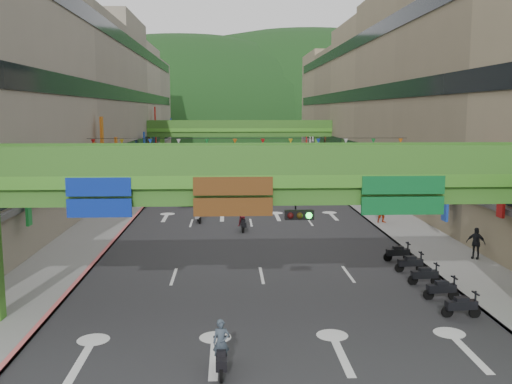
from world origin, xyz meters
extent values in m
cube|color=#28282B|center=(0.00, 50.00, 0.01)|extent=(18.00, 140.00, 0.02)
cube|color=gray|center=(-11.00, 50.00, 0.07)|extent=(4.00, 140.00, 0.15)
cube|color=gray|center=(11.00, 50.00, 0.07)|extent=(4.00, 140.00, 0.15)
cube|color=#CC5959|center=(-9.10, 50.00, 0.09)|extent=(0.20, 140.00, 0.18)
cube|color=gray|center=(9.10, 50.00, 0.09)|extent=(0.20, 140.00, 0.18)
cube|color=#9E937F|center=(-19.00, 50.00, 9.50)|extent=(12.00, 95.00, 19.00)
cube|color=black|center=(-12.95, 50.00, 4.20)|extent=(0.08, 90.25, 1.40)
cube|color=black|center=(-12.95, 50.00, 10.20)|extent=(0.08, 90.25, 1.40)
cube|color=black|center=(-12.95, 50.00, 16.20)|extent=(0.08, 90.25, 1.40)
cube|color=gray|center=(19.00, 50.00, 9.50)|extent=(12.00, 95.00, 19.00)
cube|color=black|center=(12.95, 50.00, 4.20)|extent=(0.08, 90.25, 1.40)
cube|color=black|center=(12.95, 50.00, 10.20)|extent=(0.08, 90.25, 1.40)
cube|color=black|center=(12.95, 50.00, 16.20)|extent=(0.08, 90.25, 1.40)
cube|color=#4C9E2D|center=(0.00, 6.00, 5.75)|extent=(28.00, 2.20, 0.50)
cube|color=#387223|center=(0.00, 6.00, 5.15)|extent=(28.00, 1.76, 0.70)
cube|color=#387223|center=(0.00, 4.96, 6.55)|extent=(28.00, 0.12, 1.10)
cube|color=#387223|center=(0.00, 7.04, 6.55)|extent=(28.00, 0.12, 1.10)
cube|color=navy|center=(-6.50, 4.92, 5.15)|extent=(2.40, 0.12, 1.50)
cube|color=#593314|center=(-1.50, 4.92, 5.15)|extent=(3.00, 0.12, 1.50)
cube|color=#0C5926|center=(5.00, 4.92, 5.15)|extent=(3.20, 0.12, 1.50)
cube|color=black|center=(1.00, 4.77, 4.50)|extent=(1.10, 0.28, 0.35)
cube|color=#4C9E2D|center=(0.00, 65.00, 5.75)|extent=(28.00, 2.20, 0.50)
cube|color=#387223|center=(0.00, 65.00, 5.15)|extent=(28.00, 1.76, 0.70)
cube|color=#4C9E2D|center=(-11.00, 65.00, 2.40)|extent=(0.60, 0.60, 4.80)
cube|color=#4C9E2D|center=(11.00, 65.00, 2.40)|extent=(0.60, 0.60, 4.80)
cube|color=#387223|center=(0.00, 63.96, 6.55)|extent=(28.00, 0.12, 1.10)
cube|color=#387223|center=(0.00, 66.04, 6.55)|extent=(28.00, 0.12, 1.10)
ellipsoid|color=#1C4419|center=(-15.00, 160.00, 0.00)|extent=(168.00, 140.00, 112.00)
ellipsoid|color=#1C4419|center=(25.00, 180.00, 0.00)|extent=(208.00, 176.00, 128.00)
cylinder|color=black|center=(0.00, 30.00, 6.20)|extent=(26.00, 0.03, 0.03)
cone|color=red|center=(-12.50, 30.00, 5.95)|extent=(0.36, 0.36, 0.40)
cone|color=gold|center=(-10.23, 30.00, 5.95)|extent=(0.36, 0.36, 0.40)
cone|color=#193FB2|center=(-7.95, 30.00, 5.95)|extent=(0.36, 0.36, 0.40)
cone|color=silver|center=(-5.68, 30.00, 5.95)|extent=(0.36, 0.36, 0.40)
cone|color=#198C33|center=(-3.41, 30.00, 5.95)|extent=(0.36, 0.36, 0.40)
cone|color=orange|center=(-1.14, 30.00, 5.95)|extent=(0.36, 0.36, 0.40)
cone|color=red|center=(1.14, 30.00, 5.95)|extent=(0.36, 0.36, 0.40)
cone|color=gold|center=(3.41, 30.00, 5.95)|extent=(0.36, 0.36, 0.40)
cone|color=#193FB2|center=(5.68, 30.00, 5.95)|extent=(0.36, 0.36, 0.40)
cone|color=silver|center=(7.95, 30.00, 5.95)|extent=(0.36, 0.36, 0.40)
cone|color=#198C33|center=(10.23, 30.00, 5.95)|extent=(0.36, 0.36, 0.40)
cone|color=orange|center=(12.50, 30.00, 5.95)|extent=(0.36, 0.36, 0.40)
cube|color=black|center=(-1.93, 1.00, 0.55)|extent=(0.36, 1.30, 0.35)
cube|color=black|center=(-1.93, 1.00, 0.80)|extent=(0.31, 0.55, 0.18)
cube|color=black|center=(-1.93, 1.55, 1.05)|extent=(0.55, 0.07, 0.06)
cylinder|color=black|center=(-1.93, 1.55, 0.25)|extent=(0.11, 0.50, 0.50)
cylinder|color=black|center=(-1.94, 0.45, 0.25)|extent=(0.11, 0.50, 0.50)
imported|color=#36424E|center=(-1.93, 1.00, 1.09)|extent=(0.54, 0.36, 1.48)
cube|color=black|center=(-0.67, 22.97, 0.55)|extent=(0.44, 1.32, 0.35)
cube|color=black|center=(-0.67, 22.97, 0.80)|extent=(0.34, 0.57, 0.18)
cube|color=black|center=(-0.63, 23.52, 1.05)|extent=(0.55, 0.10, 0.06)
cylinder|color=black|center=(-0.63, 23.52, 0.25)|extent=(0.14, 0.51, 0.50)
cylinder|color=black|center=(-0.71, 22.42, 0.25)|extent=(0.14, 0.51, 0.50)
imported|color=maroon|center=(-0.67, 22.97, 1.14)|extent=(0.80, 0.65, 1.57)
cube|color=gray|center=(-3.94, 26.37, 0.55)|extent=(0.55, 1.34, 0.35)
cube|color=gray|center=(-3.94, 26.37, 0.80)|extent=(0.38, 0.59, 0.18)
cube|color=gray|center=(-4.02, 26.91, 1.05)|extent=(0.55, 0.14, 0.06)
cylinder|color=black|center=(-4.02, 26.91, 0.25)|extent=(0.18, 0.51, 0.50)
cylinder|color=black|center=(-3.85, 25.82, 0.25)|extent=(0.18, 0.51, 0.50)
imported|color=#202430|center=(-3.94, 26.37, 1.09)|extent=(0.92, 0.49, 1.48)
cube|color=#771502|center=(0.05, 40.85, 0.55)|extent=(0.52, 1.33, 0.35)
cube|color=#771502|center=(0.05, 40.85, 0.80)|extent=(0.37, 0.58, 0.18)
cube|color=#771502|center=(0.12, 41.39, 1.05)|extent=(0.55, 0.13, 0.06)
cylinder|color=black|center=(0.12, 41.39, 0.25)|extent=(0.16, 0.51, 0.50)
cylinder|color=black|center=(-0.02, 40.30, 0.25)|extent=(0.16, 0.51, 0.50)
imported|color=#424048|center=(0.05, 40.85, 1.09)|extent=(0.78, 0.56, 1.48)
cube|color=black|center=(7.80, 5.60, 0.55)|extent=(1.33, 0.48, 0.35)
cube|color=black|center=(7.80, 5.60, 0.80)|extent=(0.58, 0.35, 0.18)
cube|color=black|center=(8.35, 5.54, 1.05)|extent=(0.12, 0.55, 0.06)
cylinder|color=black|center=(8.35, 5.54, 0.25)|extent=(0.51, 0.15, 0.50)
cylinder|color=black|center=(7.25, 5.66, 0.25)|extent=(0.51, 0.15, 0.50)
cube|color=black|center=(7.80, 7.80, 0.55)|extent=(1.33, 0.48, 0.35)
cube|color=black|center=(7.80, 7.80, 0.80)|extent=(0.58, 0.35, 0.18)
cube|color=black|center=(8.35, 7.74, 1.05)|extent=(0.12, 0.55, 0.06)
cylinder|color=black|center=(8.35, 7.74, 0.25)|extent=(0.51, 0.15, 0.50)
cylinder|color=black|center=(7.25, 7.86, 0.25)|extent=(0.51, 0.15, 0.50)
cube|color=black|center=(7.80, 10.00, 0.55)|extent=(1.33, 0.48, 0.35)
cube|color=black|center=(7.80, 10.00, 0.80)|extent=(0.58, 0.35, 0.18)
cube|color=black|center=(8.35, 9.94, 1.05)|extent=(0.12, 0.55, 0.06)
cylinder|color=black|center=(8.35, 9.94, 0.25)|extent=(0.51, 0.15, 0.50)
cylinder|color=black|center=(7.25, 10.06, 0.25)|extent=(0.51, 0.15, 0.50)
cube|color=black|center=(7.80, 12.20, 0.55)|extent=(1.33, 0.48, 0.35)
cube|color=black|center=(7.80, 12.20, 0.80)|extent=(0.58, 0.35, 0.18)
cube|color=black|center=(8.35, 12.14, 1.05)|extent=(0.12, 0.55, 0.06)
cylinder|color=black|center=(8.35, 12.14, 0.25)|extent=(0.51, 0.15, 0.50)
cylinder|color=black|center=(7.25, 12.26, 0.25)|extent=(0.51, 0.15, 0.50)
cube|color=black|center=(7.80, 14.40, 0.55)|extent=(1.33, 0.48, 0.35)
cube|color=black|center=(7.80, 14.40, 0.80)|extent=(0.58, 0.35, 0.18)
cube|color=black|center=(8.35, 14.34, 1.05)|extent=(0.12, 0.55, 0.06)
cylinder|color=black|center=(8.35, 14.34, 0.25)|extent=(0.51, 0.15, 0.50)
cylinder|color=black|center=(7.25, 14.46, 0.25)|extent=(0.51, 0.15, 0.50)
imported|color=#ADABB3|center=(-5.31, 35.00, 0.63)|extent=(1.59, 3.90, 1.26)
imported|color=yellow|center=(-1.01, 45.51, 0.68)|extent=(1.85, 4.10, 1.37)
imported|color=red|center=(9.81, 24.85, 0.91)|extent=(0.99, 0.83, 1.82)
imported|color=black|center=(12.20, 14.32, 0.89)|extent=(1.09, 0.98, 1.78)
imported|color=#354C5B|center=(12.20, 40.00, 0.80)|extent=(0.85, 0.67, 1.60)
camera|label=1|loc=(-1.66, -16.33, 8.39)|focal=40.00mm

